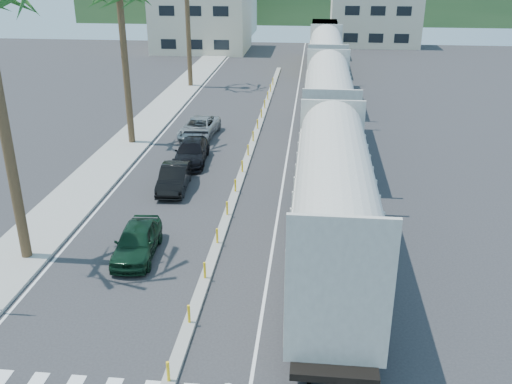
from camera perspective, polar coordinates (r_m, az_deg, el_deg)
ground at (r=19.43m, az=-7.94°, el=-16.56°), size 140.00×140.00×0.00m
sidewalk at (r=43.20m, az=-11.34°, el=6.10°), size 3.00×90.00×0.15m
rails at (r=44.22m, az=6.92°, el=6.71°), size 1.56×100.00×0.06m
median at (r=36.77m, az=-0.80°, el=3.58°), size 0.45×60.00×0.85m
lane_markings at (r=41.81m, az=-2.94°, el=5.86°), size 9.42×90.00×0.01m
freight_train at (r=41.93m, az=7.12°, el=9.87°), size 3.00×60.94×5.85m
buildings at (r=87.13m, az=-1.08°, el=17.77°), size 38.00×27.00×10.00m
car_lead at (r=25.29m, az=-11.82°, el=-4.82°), size 2.27×4.42×1.42m
car_second at (r=31.95m, az=-8.17°, el=1.42°), size 2.01×4.35×1.37m
car_third at (r=35.97m, az=-6.47°, el=4.00°), size 2.51×4.97×1.37m
car_rear at (r=41.04m, az=-5.70°, el=6.43°), size 2.93×5.19×1.35m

